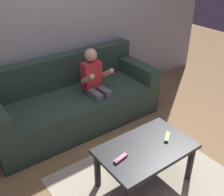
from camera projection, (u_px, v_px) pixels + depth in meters
ground_plane at (143, 175)px, 2.67m from camera, size 9.95×9.95×0.00m
wall_back at (57, 15)px, 3.17m from camera, size 4.98×0.05×2.50m
couch at (74, 102)px, 3.33m from camera, size 2.05×0.80×0.81m
person_seated_on_couch at (96, 84)px, 3.19m from camera, size 0.31×0.39×0.95m
coffee_table at (146, 153)px, 2.42m from camera, size 0.85×0.54×0.42m
area_rug at (143, 181)px, 2.60m from camera, size 1.57×1.21×0.01m
game_remote_pink_near_edge at (121, 158)px, 2.25m from camera, size 0.14×0.06×0.03m
game_remote_lime_center at (167, 137)px, 2.49m from camera, size 0.13×0.11×0.03m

